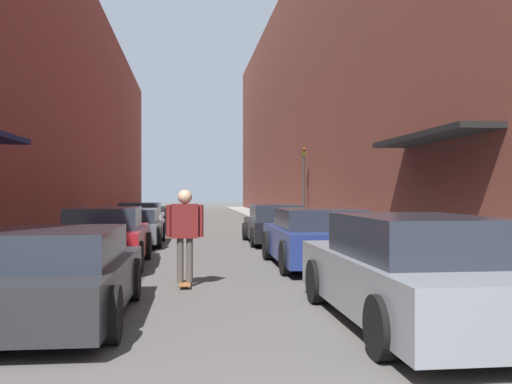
{
  "coord_description": "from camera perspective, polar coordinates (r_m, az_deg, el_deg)",
  "views": [
    {
      "loc": [
        -0.5,
        -2.02,
        1.71
      ],
      "look_at": [
        1.17,
        11.88,
        1.69
      ],
      "focal_mm": 40.0,
      "sensor_mm": 36.0,
      "label": 1
    }
  ],
  "objects": [
    {
      "name": "parked_car_right_1",
      "position": [
        13.08,
        6.09,
        -4.58
      ],
      "size": [
        2.07,
        4.32,
        1.32
      ],
      "color": "navy",
      "rests_on": "ground"
    },
    {
      "name": "building_row_left",
      "position": [
        31.39,
        -19.23,
        7.77
      ],
      "size": [
        4.9,
        56.73,
        11.85
      ],
      "color": "brown",
      "rests_on": "ground"
    },
    {
      "name": "parked_car_left_2",
      "position": [
        18.63,
        -12.46,
        -3.45
      ],
      "size": [
        2.08,
        4.07,
        1.16
      ],
      "color": "#515459",
      "rests_on": "ground"
    },
    {
      "name": "parked_car_left_3",
      "position": [
        24.08,
        -11.46,
        -2.58
      ],
      "size": [
        1.93,
        3.94,
        1.25
      ],
      "color": "silver",
      "rests_on": "ground"
    },
    {
      "name": "parked_car_left_1",
      "position": [
        13.46,
        -14.8,
        -4.44
      ],
      "size": [
        1.86,
        4.06,
        1.35
      ],
      "color": "maroon",
      "rests_on": "ground"
    },
    {
      "name": "curb_strip_right",
      "position": [
        30.81,
        2.09,
        -3.01
      ],
      "size": [
        1.8,
        56.73,
        0.12
      ],
      "color": "gray",
      "rests_on": "ground"
    },
    {
      "name": "parked_car_right_0",
      "position": [
        7.6,
        15.14,
        -7.76
      ],
      "size": [
        1.94,
        4.79,
        1.41
      ],
      "color": "gray",
      "rests_on": "ground"
    },
    {
      "name": "parked_car_right_2",
      "position": [
        18.72,
        1.89,
        -3.29
      ],
      "size": [
        1.85,
        4.14,
        1.28
      ],
      "color": "black",
      "rests_on": "ground"
    },
    {
      "name": "curb_strip_left",
      "position": [
        30.67,
        -13.92,
        -3.02
      ],
      "size": [
        1.8,
        56.73,
        0.12
      ],
      "color": "gray",
      "rests_on": "ground"
    },
    {
      "name": "building_row_right",
      "position": [
        31.77,
        7.34,
        9.46
      ],
      "size": [
        4.9,
        56.73,
        13.79
      ],
      "color": "brown",
      "rests_on": "ground"
    },
    {
      "name": "skateboarder",
      "position": [
        10.32,
        -7.12,
        -3.48
      ],
      "size": [
        0.67,
        0.78,
        1.74
      ],
      "color": "brown",
      "rests_on": "ground"
    },
    {
      "name": "traffic_light",
      "position": [
        26.33,
        4.79,
        1.48
      ],
      "size": [
        0.16,
        0.22,
        3.64
      ],
      "color": "#2D2D2D",
      "rests_on": "curb_strip_right"
    },
    {
      "name": "ground",
      "position": [
        24.78,
        -5.68,
        -3.89
      ],
      "size": [
        124.82,
        124.82,
        0.0
      ],
      "primitive_type": "plane",
      "color": "#4C4947"
    },
    {
      "name": "parked_car_left_0",
      "position": [
        8.02,
        -19.39,
        -7.91
      ],
      "size": [
        1.95,
        4.21,
        1.22
      ],
      "color": "#232326",
      "rests_on": "ground"
    }
  ]
}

